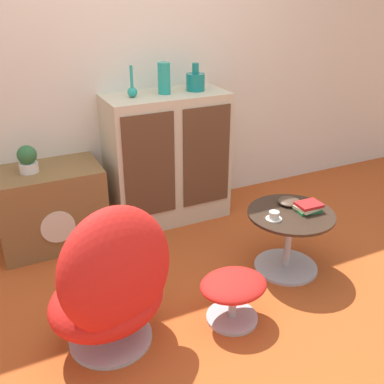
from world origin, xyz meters
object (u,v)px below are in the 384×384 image
coffee_table (289,236)px  teacup (274,216)px  book_stack (308,207)px  bowl (289,201)px  sideboard (167,158)px  egg_chair (112,286)px  vase_inner_right (195,81)px  potted_plant (28,159)px  tv_console (51,207)px  ottoman (233,290)px  vase_leftmost (132,90)px  vase_inner_left (164,78)px

coffee_table → teacup: 0.24m
book_stack → bowl: bearing=109.1°
sideboard → egg_chair: 1.47m
vase_inner_right → teacup: size_ratio=2.00×
potted_plant → bowl: potted_plant is taller
vase_inner_right → teacup: bearing=-89.1°
coffee_table → teacup: teacup is taller
potted_plant → teacup: potted_plant is taller
tv_console → potted_plant: (-0.10, 0.00, 0.38)m
tv_console → egg_chair: bearing=-85.5°
ottoman → book_stack: bearing=19.9°
vase_inner_right → bowl: size_ratio=1.35×
tv_console → vase_leftmost: (0.66, 0.01, 0.77)m
tv_console → vase_leftmost: size_ratio=3.32×
sideboard → vase_inner_left: 0.61m
bowl → vase_leftmost: bearing=128.1°
egg_chair → vase_inner_right: vase_inner_right is taller
book_stack → vase_inner_left: bearing=116.5°
book_stack → bowl: 0.14m
vase_leftmost → teacup: vase_leftmost is taller
sideboard → vase_leftmost: (-0.25, 0.00, 0.55)m
sideboard → book_stack: sideboard is taller
vase_inner_left → bowl: vase_inner_left is taller
book_stack → bowl: book_stack is taller
sideboard → vase_inner_left: (-0.01, 0.00, 0.61)m
egg_chair → vase_inner_left: size_ratio=3.74×
potted_plant → book_stack: bearing=-34.2°
ottoman → teacup: bearing=30.5°
vase_inner_left → potted_plant: size_ratio=1.19×
egg_chair → sideboard: bearing=55.9°
coffee_table → vase_inner_right: (-0.17, 1.03, 0.82)m
teacup → vase_inner_left: bearing=104.3°
tv_console → ottoman: (0.74, -1.29, -0.09)m
tv_console → bowl: (1.39, -0.91, 0.15)m
teacup → coffee_table: bearing=8.7°
sideboard → vase_inner_right: vase_inner_right is taller
egg_chair → bowl: 1.33m
tv_console → coffee_table: (1.32, -1.02, -0.04)m
ottoman → teacup: (0.43, 0.25, 0.24)m
coffee_table → vase_inner_left: vase_inner_left is taller
vase_inner_left → vase_leftmost: bearing=180.0°
vase_inner_right → book_stack: size_ratio=1.21×
bowl → vase_inner_left: bearing=117.5°
ottoman → vase_leftmost: bearing=93.5°
bowl → ottoman: bearing=-149.2°
ottoman → vase_leftmost: size_ratio=1.74×
coffee_table → vase_inner_right: size_ratio=2.75×
sideboard → teacup: 1.09m
ottoman → teacup: 0.55m
vase_inner_left → vase_inner_right: vase_inner_left is taller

